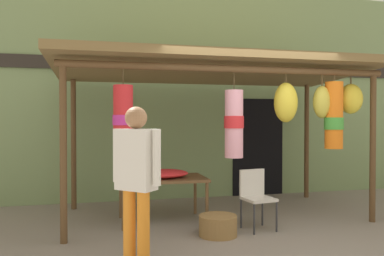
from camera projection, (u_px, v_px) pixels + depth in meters
name	position (u px, v px, depth m)	size (l,w,h in m)	color
ground_plane	(253.00, 235.00, 5.25)	(30.00, 30.00, 0.00)	gray
shop_facade	(202.00, 93.00, 7.90)	(12.68, 0.29, 4.23)	#7A9360
market_stall_canopy	(223.00, 79.00, 6.17)	(5.00, 2.45, 2.52)	brown
display_table	(162.00, 182.00, 5.93)	(1.32, 0.83, 0.68)	brown
flower_heap_on_table	(164.00, 174.00, 5.89)	(0.78, 0.54, 0.13)	red
folding_chair	(256.00, 194.00, 5.55)	(0.46, 0.46, 0.84)	beige
wicker_basket_by_table	(218.00, 226.00, 5.20)	(0.51, 0.51, 0.27)	olive
customer_foreground	(136.00, 174.00, 3.98)	(0.46, 0.43, 1.69)	orange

